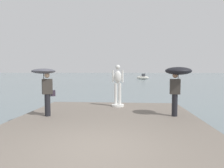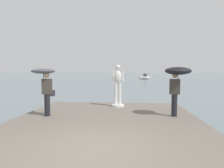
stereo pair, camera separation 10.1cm
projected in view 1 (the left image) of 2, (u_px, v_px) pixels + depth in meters
ground_plane at (124, 81)px, 44.44m from camera, size 400.00×400.00×0.00m
pier at (104, 132)px, 6.51m from camera, size 6.96×9.80×0.40m
statue_white_figure at (118, 87)px, 10.08m from camera, size 0.63×0.63×2.11m
onlooker_left at (45, 80)px, 7.86m from camera, size 1.24×1.24×1.89m
onlooker_right at (177, 77)px, 7.85m from camera, size 1.09×1.10×1.97m
boat_mid at (143, 77)px, 53.22m from camera, size 3.55×2.17×1.50m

